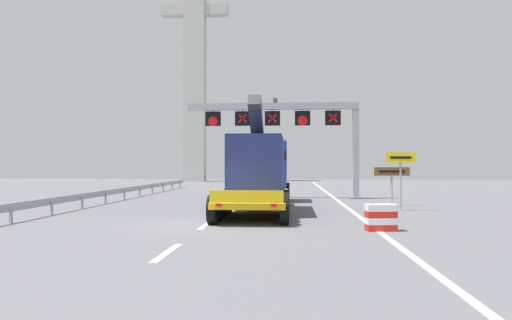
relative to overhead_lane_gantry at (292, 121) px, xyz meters
name	(u,v)px	position (x,y,z in m)	size (l,w,h in m)	color
ground	(205,224)	(-3.38, -14.01, -5.19)	(112.00, 112.00, 0.00)	#5B5B60
lane_markings	(247,196)	(-3.27, 2.53, -5.18)	(0.20, 47.67, 0.01)	silver
edge_line_right	(338,201)	(2.82, -2.01, -5.18)	(0.20, 63.00, 0.01)	silver
overhead_lane_gantry	(292,121)	(0.00, 0.00, 0.00)	(11.67, 0.90, 6.69)	#9EA0A5
heavy_haul_truck_yellow	(261,170)	(-1.67, -6.78, -3.20)	(3.05, 14.07, 5.30)	yellow
exit_sign_yellow	(401,167)	(5.25, -8.12, -3.04)	(1.42, 0.15, 2.85)	#9EA0A5
tourist_info_sign_brown	(392,176)	(5.34, -5.70, -3.54)	(1.89, 0.15, 2.11)	#9EA0A5
crash_barrier_striped	(381,218)	(2.92, -15.52, -4.74)	(1.06, 0.62, 0.90)	red
guardrail_left	(132,190)	(-10.82, -0.35, -4.63)	(0.13, 31.31, 0.76)	#999EA3
bridge_pylon_distant	(195,41)	(-13.02, 32.09, 13.90)	(9.00, 2.00, 37.38)	#B7B7B2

